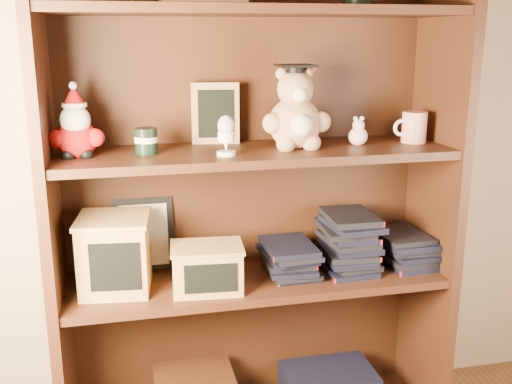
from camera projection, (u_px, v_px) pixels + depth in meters
bookcase at (252, 201)px, 1.84m from camera, size 1.20×0.35×1.60m
shelf_lower at (256, 280)px, 1.85m from camera, size 1.14×0.33×0.02m
shelf_upper at (256, 153)px, 1.75m from camera, size 1.14×0.33×0.02m
santa_plush at (76, 129)px, 1.62m from camera, size 0.15×0.11×0.21m
teachers_tin at (146, 141)px, 1.67m from camera, size 0.07×0.07×0.07m
chalkboard_plaque at (215, 114)px, 1.81m from camera, size 0.15×0.09×0.19m
egg_cup at (226, 134)px, 1.64m from camera, size 0.05×0.05×0.11m
grad_teddy_bear at (296, 116)px, 1.74m from camera, size 0.20×0.18×0.25m
pink_figurine at (358, 134)px, 1.81m from camera, size 0.06×0.06×0.09m
teacher_mug at (413, 127)px, 1.84m from camera, size 0.11×0.08×0.10m
certificate_frame at (144, 234)px, 1.88m from camera, size 0.18×0.05×0.23m
treats_box at (115, 253)px, 1.73m from camera, size 0.22×0.22×0.22m
pencils_box at (207, 267)px, 1.73m from camera, size 0.22×0.17×0.14m
book_stack_left at (289, 257)px, 1.86m from camera, size 0.14×0.20×0.11m
book_stack_mid at (349, 245)px, 1.89m from camera, size 0.14×0.20×0.16m
book_stack_right at (404, 249)px, 1.94m from camera, size 0.14×0.20×0.10m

